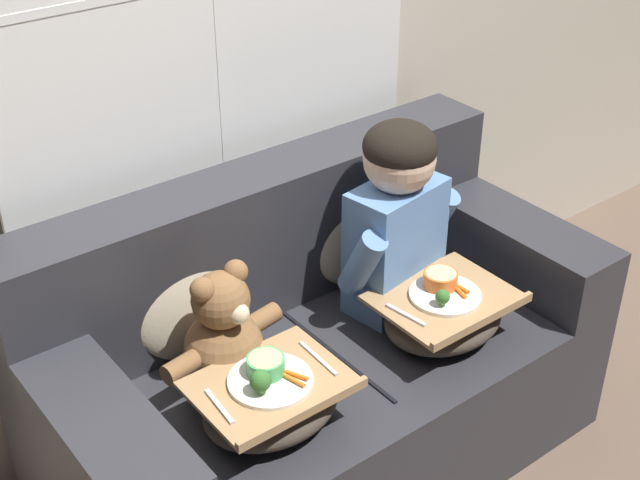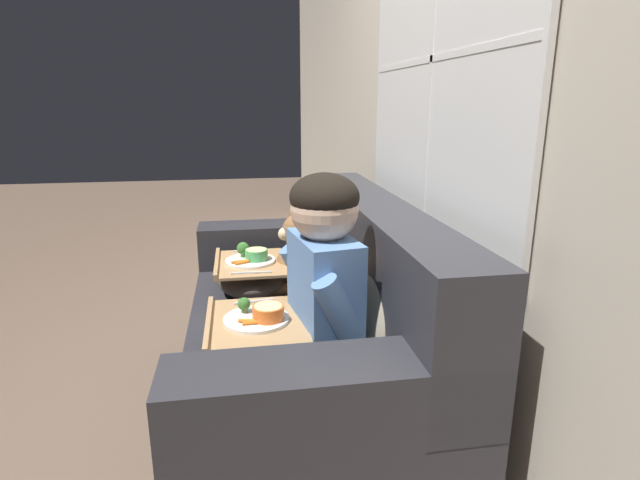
{
  "view_description": "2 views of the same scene",
  "coord_description": "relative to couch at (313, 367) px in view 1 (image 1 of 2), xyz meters",
  "views": [
    {
      "loc": [
        -1.3,
        -1.66,
        2.13
      ],
      "look_at": [
        0.06,
        0.1,
        0.77
      ],
      "focal_mm": 50.0,
      "sensor_mm": 36.0,
      "label": 1
    },
    {
      "loc": [
        1.83,
        -0.22,
        1.3
      ],
      "look_at": [
        -0.04,
        0.09,
        0.78
      ],
      "focal_mm": 28.0,
      "sensor_mm": 36.0,
      "label": 2
    }
  ],
  "objects": [
    {
      "name": "lap_tray_child",
      "position": [
        0.32,
        -0.24,
        0.2
      ],
      "size": [
        0.4,
        0.32,
        0.21
      ],
      "color": "#473D33",
      "rests_on": "child_figure"
    },
    {
      "name": "child_figure",
      "position": [
        0.32,
        -0.01,
        0.46
      ],
      "size": [
        0.46,
        0.24,
        0.63
      ],
      "color": "#5B84BC",
      "rests_on": "couch"
    },
    {
      "name": "couch",
      "position": [
        0.0,
        0.0,
        0.0
      ],
      "size": [
        1.7,
        0.86,
        0.93
      ],
      "color": "#2D2D33",
      "rests_on": "ground_plane"
    },
    {
      "name": "throw_pillow_behind_teddy",
      "position": [
        -0.32,
        0.18,
        0.3
      ],
      "size": [
        0.39,
        0.19,
        0.4
      ],
      "color": "#C1B293",
      "rests_on": "couch"
    },
    {
      "name": "lap_tray_teddy",
      "position": [
        -0.32,
        -0.24,
        0.2
      ],
      "size": [
        0.4,
        0.31,
        0.22
      ],
      "color": "#473D33",
      "rests_on": "teddy_bear"
    },
    {
      "name": "teddy_bear",
      "position": [
        -0.32,
        -0.01,
        0.28
      ],
      "size": [
        0.41,
        0.29,
        0.38
      ],
      "color": "brown",
      "rests_on": "couch"
    },
    {
      "name": "ground_plane",
      "position": [
        0.0,
        -0.06,
        -0.35
      ],
      "size": [
        14.0,
        14.0,
        0.0
      ],
      "primitive_type": "plane",
      "color": "brown"
    },
    {
      "name": "wall_back_with_window",
      "position": [
        0.0,
        0.49,
        0.96
      ],
      "size": [
        8.0,
        0.08,
        2.6
      ],
      "color": "beige",
      "rests_on": "ground_plane"
    },
    {
      "name": "throw_pillow_behind_child",
      "position": [
        0.32,
        0.18,
        0.3
      ],
      "size": [
        0.39,
        0.19,
        0.4
      ],
      "color": "#C1B293",
      "rests_on": "couch"
    }
  ]
}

